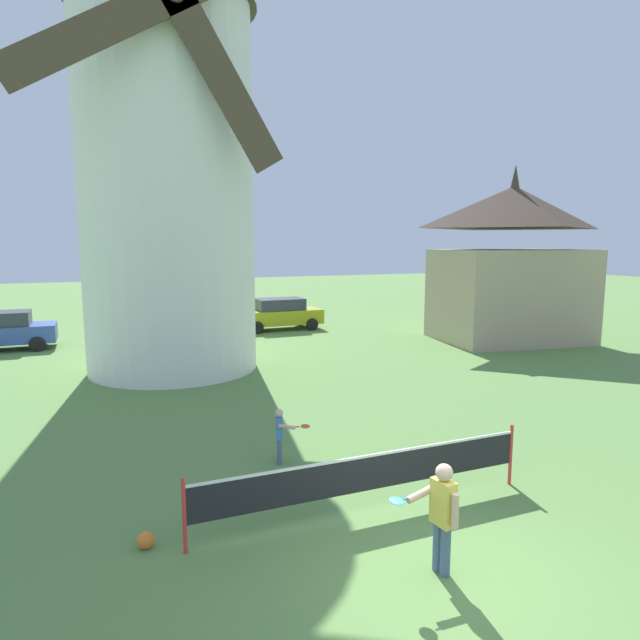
{
  "coord_description": "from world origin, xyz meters",
  "views": [
    {
      "loc": [
        -3.87,
        -5.43,
        4.28
      ],
      "look_at": [
        -0.12,
        3.71,
        2.86
      ],
      "focal_mm": 30.16,
      "sensor_mm": 36.0,
      "label": 1
    }
  ],
  "objects": [
    {
      "name": "windmill",
      "position": [
        -1.63,
        13.18,
        7.59
      ],
      "size": [
        8.98,
        6.35,
        15.25
      ],
      "color": "white",
      "rests_on": "ground_plane"
    },
    {
      "name": "player_far",
      "position": [
        -0.76,
        4.15,
        0.62
      ],
      "size": [
        0.66,
        0.6,
        1.09
      ],
      "color": "slate",
      "rests_on": "ground_plane"
    },
    {
      "name": "tennis_net",
      "position": [
        -0.12,
        1.71,
        0.69
      ],
      "size": [
        5.76,
        0.06,
        1.1
      ],
      "color": "red",
      "rests_on": "ground_plane"
    },
    {
      "name": "chapel",
      "position": [
        12.77,
        13.15,
        3.28
      ],
      "size": [
        6.87,
        5.44,
        7.6
      ],
      "color": "tan",
      "rests_on": "ground_plane"
    },
    {
      "name": "parked_car_mustard",
      "position": [
        4.32,
        19.81,
        0.81
      ],
      "size": [
        4.12,
        1.88,
        1.56
      ],
      "color": "#999919",
      "rests_on": "ground_plane"
    },
    {
      "name": "ground_plane",
      "position": [
        0.0,
        0.0,
        0.0
      ],
      "size": [
        120.0,
        120.0,
        0.0
      ],
      "primitive_type": "plane",
      "color": "#5B8442"
    },
    {
      "name": "parked_car_black",
      "position": [
        -1.27,
        19.01,
        0.81
      ],
      "size": [
        3.99,
        1.95,
        1.56
      ],
      "color": "#1E232D",
      "rests_on": "ground_plane"
    },
    {
      "name": "stray_ball",
      "position": [
        -3.47,
        2.04,
        0.12
      ],
      "size": [
        0.24,
        0.24,
        0.24
      ],
      "primitive_type": "sphere",
      "color": "orange",
      "rests_on": "ground_plane"
    },
    {
      "name": "player_near",
      "position": [
        0.04,
        -0.02,
        0.84
      ],
      "size": [
        0.84,
        0.5,
        1.49
      ],
      "color": "slate",
      "rests_on": "ground_plane"
    }
  ]
}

